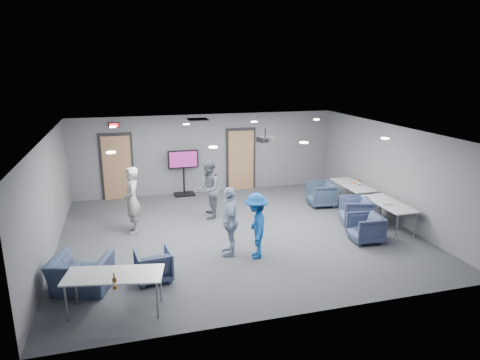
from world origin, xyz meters
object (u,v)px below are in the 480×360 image
object	(u,v)px
chair_right_b	(356,211)
table_right_b	(389,205)
person_d	(256,226)
bottle_front	(115,283)
table_right_a	(353,186)
chair_front_b	(81,274)
chair_front_a	(153,265)
person_c	(230,221)
table_front_left	(114,277)
tv_stand	(184,170)
projector	(265,139)
chair_right_c	(366,228)
bottle_right	(359,182)
person_b	(208,189)
chair_right_a	(322,194)
person_a	(132,200)

from	to	relation	value
chair_right_b	table_right_b	xyz separation A→B (m)	(0.65, -0.56, 0.30)
person_d	bottle_front	size ratio (longest dim) A/B	5.37
table_right_a	chair_front_b	bearing A→B (deg)	112.24
chair_right_b	chair_front_a	xyz separation A→B (m)	(-5.69, -1.76, -0.05)
person_c	bottle_front	size ratio (longest dim) A/B	5.75
bottle_front	person_d	bearing A→B (deg)	33.12
chair_right_b	table_front_left	size ratio (longest dim) A/B	0.46
bottle_front	tv_stand	size ratio (longest dim) A/B	0.18
projector	person_d	bearing A→B (deg)	-132.14
chair_front_a	chair_right_c	bearing A→B (deg)	179.85
table_right_a	bottle_right	distance (m)	0.24
projector	bottle_front	bearing A→B (deg)	-153.28
bottle_right	tv_stand	world-z (taller)	tv_stand
person_b	table_right_b	size ratio (longest dim) A/B	1.00
chair_right_a	tv_stand	xyz separation A→B (m)	(-4.00, 2.28, 0.51)
person_b	chair_right_a	world-z (taller)	person_b
person_b	person_c	bearing A→B (deg)	11.17
chair_right_c	person_b	bearing A→B (deg)	-123.95
chair_right_b	bottle_right	xyz separation A→B (m)	(0.78, 1.19, 0.45)
chair_right_c	projector	world-z (taller)	projector
chair_right_a	table_right_b	world-z (taller)	chair_right_a
person_c	table_right_b	bearing A→B (deg)	105.90
person_b	tv_stand	xyz separation A→B (m)	(-0.37, 2.38, 0.03)
table_right_b	table_front_left	size ratio (longest dim) A/B	0.94
chair_right_a	tv_stand	bearing A→B (deg)	-111.97
person_a	chair_front_b	distance (m)	3.09
person_a	bottle_front	distance (m)	4.34
chair_front_b	bottle_front	xyz separation A→B (m)	(0.67, -1.47, 0.48)
person_b	chair_front_a	bearing A→B (deg)	-17.20
person_a	person_c	world-z (taller)	person_a
person_b	person_d	bearing A→B (deg)	21.69
person_a	bottle_right	world-z (taller)	person_a
chair_front_a	chair_front_b	bearing A→B (deg)	-4.07
person_a	chair_right_a	distance (m)	5.84
chair_right_b	table_front_left	world-z (taller)	chair_right_b
person_b	table_front_left	bearing A→B (deg)	-19.20
table_front_left	chair_front_a	bearing A→B (deg)	64.52
chair_right_c	chair_front_b	world-z (taller)	chair_front_b
table_right_a	bottle_right	world-z (taller)	bottle_right
person_a	chair_right_b	xyz separation A→B (m)	(5.99, -1.02, -0.51)
chair_right_a	bottle_front	size ratio (longest dim) A/B	2.87
person_d	person_a	bearing A→B (deg)	-118.66
person_d	tv_stand	xyz separation A→B (m)	(-0.89, 5.27, 0.12)
person_b	person_c	world-z (taller)	person_b
chair_right_b	table_right_a	bearing A→B (deg)	171.59
chair_front_a	projector	bearing A→B (deg)	-149.87
table_right_a	tv_stand	distance (m)	5.54
chair_front_a	bottle_front	bearing A→B (deg)	58.13
table_right_b	person_d	bearing A→B (deg)	100.30
table_right_a	bottle_front	xyz separation A→B (m)	(-7.06, -4.64, 0.15)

